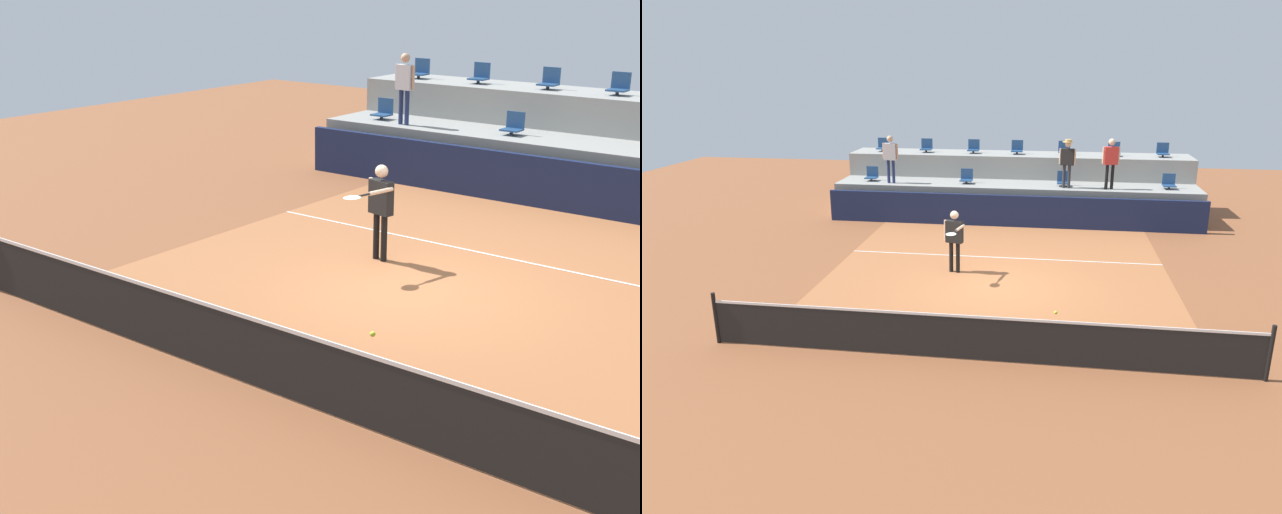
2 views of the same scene
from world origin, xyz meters
The scene contains 16 objects.
ground_plane centered at (0.00, 0.00, 0.00)m, with size 40.00×40.00×0.00m, color brown.
court_inner_paint centered at (0.00, 1.00, 0.00)m, with size 9.00×10.00×0.01m, color #A36038.
court_service_line centered at (0.00, 2.40, 0.01)m, with size 9.00×0.06×0.00m, color silver.
tennis_net centered at (0.00, -4.00, 0.50)m, with size 10.48×0.08×1.07m.
sponsor_backboard centered at (0.00, 6.00, 0.55)m, with size 13.00×0.16×1.10m, color #141E42.
seating_tier_lower centered at (0.00, 7.30, 0.62)m, with size 13.00×1.80×1.25m, color gray.
seating_tier_upper centered at (0.00, 9.10, 1.05)m, with size 13.00×1.80×2.10m, color gray.
stadium_chair_lower_far_left centered at (-5.32, 7.23, 1.46)m, with size 0.44×0.40×0.52m.
stadium_chair_lower_left centered at (-1.75, 7.23, 1.46)m, with size 0.44×0.40×0.52m.
stadium_chair_upper_far_left centered at (-5.36, 9.03, 2.31)m, with size 0.44×0.40×0.52m.
stadium_chair_upper_left centered at (-3.60, 9.03, 2.31)m, with size 0.44×0.40×0.52m.
stadium_chair_upper_mid_left centered at (-1.73, 9.03, 2.31)m, with size 0.44×0.40×0.52m.
stadium_chair_upper_center centered at (-0.04, 9.03, 2.31)m, with size 0.44×0.40×0.52m.
tennis_player centered at (-1.18, 0.93, 1.04)m, with size 0.59×1.26×1.70m.
spectator_leaning_on_rail centered at (-4.47, 6.85, 2.29)m, with size 0.60×0.26×1.71m.
tennis_ball centered at (1.49, -3.18, 0.73)m, with size 0.07×0.07×0.07m.
Camera 1 is at (6.70, -10.94, 4.80)m, focal length 48.10 mm.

